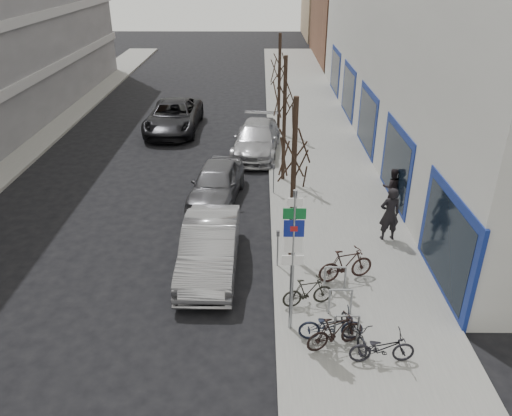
{
  "coord_description": "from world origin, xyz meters",
  "views": [
    {
      "loc": [
        1.58,
        -10.48,
        9.04
      ],
      "look_at": [
        1.46,
        3.42,
        2.0
      ],
      "focal_mm": 35.0,
      "sensor_mm": 36.0,
      "label": 1
    }
  ],
  "objects_px": {
    "bike_near_left": "(354,327)",
    "bike_mid_curb": "(331,323)",
    "highway_sign_pole": "(293,254)",
    "bike_far_inner": "(346,264)",
    "meter_mid": "(274,176)",
    "pedestrian_far": "(392,187)",
    "parked_car_front": "(210,248)",
    "tree_mid": "(285,90)",
    "bike_near_right": "(335,331)",
    "tree_far": "(280,61)",
    "bike_mid_inner": "(308,292)",
    "meter_front": "(278,245)",
    "parked_car_mid": "(216,183)",
    "parked_car_back": "(257,139)",
    "bike_far_curb": "(382,345)",
    "tree_near": "(295,143)",
    "meter_back": "(271,134)",
    "pedestrian_near": "(390,214)",
    "bike_rack": "(340,298)"
  },
  "relations": [
    {
      "from": "bike_near_left",
      "to": "bike_mid_curb",
      "type": "xyz_separation_m",
      "value": [
        -0.59,
        0.1,
        0.05
      ]
    },
    {
      "from": "bike_rack",
      "to": "bike_near_left",
      "type": "height_order",
      "value": "bike_near_left"
    },
    {
      "from": "tree_far",
      "to": "pedestrian_far",
      "type": "height_order",
      "value": "tree_far"
    },
    {
      "from": "bike_mid_curb",
      "to": "bike_far_inner",
      "type": "bearing_deg",
      "value": -17.49
    },
    {
      "from": "meter_mid",
      "to": "parked_car_front",
      "type": "bearing_deg",
      "value": -111.41
    },
    {
      "from": "bike_far_inner",
      "to": "parked_car_front",
      "type": "distance_m",
      "value": 4.27
    },
    {
      "from": "pedestrian_far",
      "to": "parked_car_mid",
      "type": "bearing_deg",
      "value": -6.38
    },
    {
      "from": "tree_mid",
      "to": "bike_near_left",
      "type": "bearing_deg",
      "value": -82.43
    },
    {
      "from": "bike_mid_inner",
      "to": "meter_front",
      "type": "bearing_deg",
      "value": 7.26
    },
    {
      "from": "meter_front",
      "to": "bike_far_curb",
      "type": "distance_m",
      "value": 4.86
    },
    {
      "from": "meter_front",
      "to": "bike_mid_inner",
      "type": "relative_size",
      "value": 0.85
    },
    {
      "from": "parked_car_front",
      "to": "parked_car_mid",
      "type": "distance_m",
      "value": 5.14
    },
    {
      "from": "highway_sign_pole",
      "to": "bike_mid_inner",
      "type": "bearing_deg",
      "value": 61.51
    },
    {
      "from": "highway_sign_pole",
      "to": "parked_car_front",
      "type": "distance_m",
      "value": 4.2
    },
    {
      "from": "tree_near",
      "to": "tree_mid",
      "type": "relative_size",
      "value": 1.0
    },
    {
      "from": "tree_mid",
      "to": "parked_car_front",
      "type": "distance_m",
      "value": 8.17
    },
    {
      "from": "tree_near",
      "to": "pedestrian_near",
      "type": "relative_size",
      "value": 2.81
    },
    {
      "from": "parked_car_mid",
      "to": "parked_car_back",
      "type": "xyz_separation_m",
      "value": [
        1.6,
        5.45,
        0.0
      ]
    },
    {
      "from": "tree_far",
      "to": "bike_near_left",
      "type": "distance_m",
      "value": 17.43
    },
    {
      "from": "tree_near",
      "to": "tree_far",
      "type": "distance_m",
      "value": 13.0
    },
    {
      "from": "bike_mid_curb",
      "to": "bike_mid_inner",
      "type": "xyz_separation_m",
      "value": [
        -0.48,
        1.4,
        -0.06
      ]
    },
    {
      "from": "bike_rack",
      "to": "pedestrian_near",
      "type": "distance_m",
      "value": 4.72
    },
    {
      "from": "tree_mid",
      "to": "meter_front",
      "type": "bearing_deg",
      "value": -93.68
    },
    {
      "from": "meter_front",
      "to": "parked_car_mid",
      "type": "relative_size",
      "value": 0.28
    },
    {
      "from": "bike_rack",
      "to": "meter_back",
      "type": "height_order",
      "value": "meter_back"
    },
    {
      "from": "meter_mid",
      "to": "pedestrian_far",
      "type": "xyz_separation_m",
      "value": [
        4.62,
        -1.06,
        0.02
      ]
    },
    {
      "from": "bike_rack",
      "to": "tree_near",
      "type": "height_order",
      "value": "tree_near"
    },
    {
      "from": "meter_mid",
      "to": "bike_near_right",
      "type": "distance_m",
      "value": 9.32
    },
    {
      "from": "meter_front",
      "to": "pedestrian_far",
      "type": "height_order",
      "value": "pedestrian_far"
    },
    {
      "from": "bike_mid_curb",
      "to": "meter_back",
      "type": "bearing_deg",
      "value": 3.84
    },
    {
      "from": "pedestrian_far",
      "to": "tree_far",
      "type": "bearing_deg",
      "value": -65.92
    },
    {
      "from": "bike_rack",
      "to": "meter_mid",
      "type": "relative_size",
      "value": 1.78
    },
    {
      "from": "bike_rack",
      "to": "parked_car_mid",
      "type": "height_order",
      "value": "parked_car_mid"
    },
    {
      "from": "tree_near",
      "to": "bike_mid_curb",
      "type": "height_order",
      "value": "tree_near"
    },
    {
      "from": "tree_mid",
      "to": "meter_front",
      "type": "height_order",
      "value": "tree_mid"
    },
    {
      "from": "bike_far_curb",
      "to": "parked_car_back",
      "type": "distance_m",
      "value": 15.13
    },
    {
      "from": "meter_front",
      "to": "bike_far_curb",
      "type": "relative_size",
      "value": 0.79
    },
    {
      "from": "tree_far",
      "to": "bike_far_inner",
      "type": "relative_size",
      "value": 3.06
    },
    {
      "from": "meter_back",
      "to": "bike_near_left",
      "type": "relative_size",
      "value": 0.84
    },
    {
      "from": "meter_mid",
      "to": "pedestrian_far",
      "type": "bearing_deg",
      "value": -12.97
    },
    {
      "from": "bike_near_left",
      "to": "bike_mid_curb",
      "type": "distance_m",
      "value": 0.6
    },
    {
      "from": "tree_far",
      "to": "meter_mid",
      "type": "bearing_deg",
      "value": -93.22
    },
    {
      "from": "tree_near",
      "to": "bike_far_curb",
      "type": "height_order",
      "value": "tree_near"
    },
    {
      "from": "bike_near_left",
      "to": "bike_near_right",
      "type": "bearing_deg",
      "value": -174.85
    },
    {
      "from": "meter_back",
      "to": "bike_far_inner",
      "type": "bearing_deg",
      "value": -80.14
    },
    {
      "from": "highway_sign_pole",
      "to": "bike_far_inner",
      "type": "relative_size",
      "value": 2.34
    },
    {
      "from": "meter_front",
      "to": "bike_far_inner",
      "type": "bearing_deg",
      "value": -20.36
    },
    {
      "from": "tree_mid",
      "to": "bike_near_right",
      "type": "xyz_separation_m",
      "value": [
        0.88,
        -10.72,
        -3.47
      ]
    },
    {
      "from": "highway_sign_pole",
      "to": "parked_car_back",
      "type": "relative_size",
      "value": 0.79
    },
    {
      "from": "parked_car_front",
      "to": "parked_car_mid",
      "type": "bearing_deg",
      "value": 92.56
    }
  ]
}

